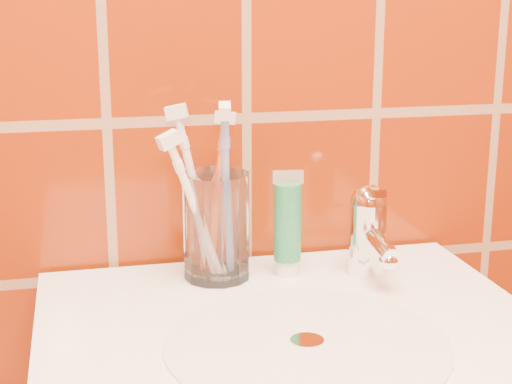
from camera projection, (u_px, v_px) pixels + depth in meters
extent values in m
cylinder|color=silver|center=(307.00, 343.00, 0.82)|extent=(0.30, 0.30, 0.00)
cylinder|color=white|center=(307.00, 341.00, 0.81)|extent=(0.04, 0.04, 0.00)
cylinder|color=white|center=(217.00, 226.00, 0.99)|extent=(0.11, 0.11, 0.14)
cylinder|color=white|center=(287.00, 267.00, 1.01)|extent=(0.03, 0.03, 0.02)
cylinder|color=#1A7041|center=(288.00, 222.00, 1.00)|extent=(0.03, 0.03, 0.10)
cube|color=beige|center=(288.00, 177.00, 0.98)|extent=(0.04, 0.00, 0.02)
cylinder|color=white|center=(367.00, 238.00, 1.01)|extent=(0.05, 0.05, 0.09)
sphere|color=white|center=(368.00, 203.00, 1.00)|extent=(0.05, 0.05, 0.05)
cylinder|color=white|center=(378.00, 242.00, 0.97)|extent=(0.02, 0.09, 0.03)
cube|color=white|center=(372.00, 191.00, 0.98)|extent=(0.02, 0.06, 0.01)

